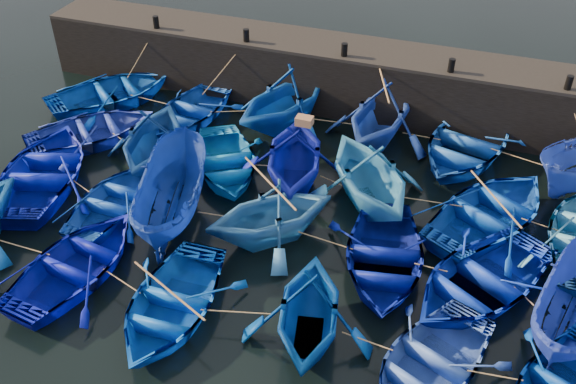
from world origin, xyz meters
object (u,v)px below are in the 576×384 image
(boat_8, at_px, (225,162))
(boat_13, at_px, (45,171))
(boat_0, at_px, (112,92))
(wooden_crate, at_px, (304,121))

(boat_8, bearing_deg, boat_13, 174.23)
(boat_13, bearing_deg, boat_0, -98.38)
(boat_0, distance_m, boat_13, 5.78)
(boat_8, distance_m, wooden_crate, 3.54)
(boat_13, xyz_separation_m, wooden_crate, (8.34, 2.87, 2.01))
(wooden_crate, bearing_deg, boat_8, -176.46)
(boat_0, xyz_separation_m, wooden_crate, (9.26, -2.84, 2.04))
(boat_0, relative_size, boat_13, 0.95)
(boat_0, bearing_deg, wooden_crate, -158.63)
(boat_13, bearing_deg, wooden_crate, -178.55)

